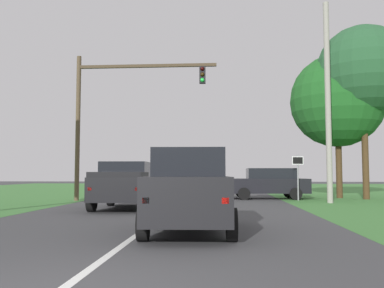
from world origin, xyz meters
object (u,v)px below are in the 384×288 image
at_px(red_suv_near, 190,189).
at_px(crossing_suv_far, 268,183).
at_px(pickup_truck_lead, 126,185).
at_px(keep_moving_sign, 298,171).
at_px(oak_tree_right, 363,71).
at_px(utility_pole_right, 328,101).
at_px(traffic_light, 114,104).
at_px(extra_tree_1, 337,101).

relative_size(red_suv_near, crossing_suv_far, 0.98).
xyz_separation_m(pickup_truck_lead, keep_moving_sign, (8.02, 5.90, 0.61)).
xyz_separation_m(oak_tree_right, utility_pole_right, (-2.82, -3.21, -2.25)).
height_order(pickup_truck_lead, traffic_light, traffic_light).
height_order(red_suv_near, extra_tree_1, extra_tree_1).
bearing_deg(oak_tree_right, keep_moving_sign, -161.08).
xyz_separation_m(oak_tree_right, extra_tree_1, (-1.17, 1.11, -1.50)).
distance_m(red_suv_near, extra_tree_1, 17.53).
xyz_separation_m(traffic_light, oak_tree_right, (13.92, 2.32, 2.13)).
bearing_deg(extra_tree_1, oak_tree_right, -43.37).
distance_m(red_suv_near, keep_moving_sign, 13.44).
bearing_deg(keep_moving_sign, extra_tree_1, 41.02).
distance_m(traffic_light, utility_pole_right, 11.14).
relative_size(red_suv_near, extra_tree_1, 0.52).
distance_m(pickup_truck_lead, traffic_light, 6.76).
bearing_deg(extra_tree_1, red_suv_near, -117.40).
height_order(crossing_suv_far, utility_pole_right, utility_pole_right).
height_order(red_suv_near, crossing_suv_far, red_suv_near).
height_order(red_suv_near, pickup_truck_lead, red_suv_near).
distance_m(keep_moving_sign, oak_tree_right, 7.12).
bearing_deg(red_suv_near, keep_moving_sign, 68.55).
bearing_deg(crossing_suv_far, red_suv_near, -104.07).
xyz_separation_m(red_suv_near, pickup_truck_lead, (-3.11, 6.60, -0.07)).
height_order(pickup_truck_lead, extra_tree_1, extra_tree_1).
distance_m(red_suv_near, pickup_truck_lead, 7.29).
xyz_separation_m(keep_moving_sign, extra_tree_1, (2.86, 2.49, 4.21)).
distance_m(pickup_truck_lead, keep_moving_sign, 9.98).
xyz_separation_m(oak_tree_right, crossing_suv_far, (-5.46, -0.01, -6.39)).
bearing_deg(traffic_light, pickup_truck_lead, -69.29).
xyz_separation_m(pickup_truck_lead, oak_tree_right, (12.05, 7.28, 6.32)).
bearing_deg(red_suv_near, utility_pole_right, 60.15).
bearing_deg(pickup_truck_lead, extra_tree_1, 37.64).
distance_m(pickup_truck_lead, crossing_suv_far, 9.81).
xyz_separation_m(red_suv_near, oak_tree_right, (8.94, 13.88, 6.25)).
xyz_separation_m(keep_moving_sign, oak_tree_right, (4.03, 1.38, 5.71)).
distance_m(pickup_truck_lead, oak_tree_right, 15.43).
bearing_deg(traffic_light, red_suv_near, -66.66).
height_order(crossing_suv_far, extra_tree_1, extra_tree_1).
bearing_deg(keep_moving_sign, red_suv_near, -111.45).
bearing_deg(extra_tree_1, traffic_light, -164.95).
bearing_deg(red_suv_near, crossing_suv_far, 75.93).
bearing_deg(pickup_truck_lead, oak_tree_right, 31.15).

